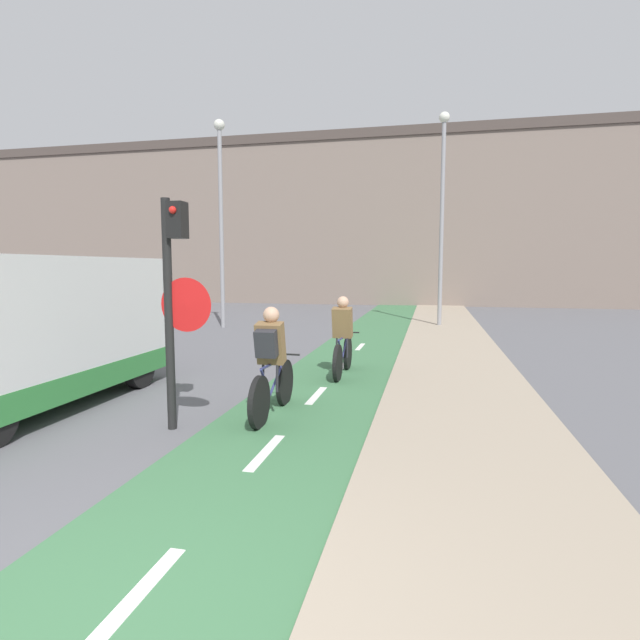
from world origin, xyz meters
The scene contains 7 objects.
building_row_background centered at (0.00, 27.46, 4.69)m, with size 60.00×5.20×9.35m.
traffic_light_pole centered at (-1.35, 3.57, 1.80)m, with size 0.67×0.25×2.89m.
street_lamp_far centered at (-5.18, 13.78, 4.20)m, with size 0.36×0.36×6.88m.
street_lamp_sidewalk centered at (2.04, 15.70, 4.37)m, with size 0.36×0.36×7.21m.
cyclist_near centered at (-0.36, 4.32, 0.72)m, with size 0.46×1.82×1.52m.
cyclist_far centered at (0.14, 7.11, 0.67)m, with size 0.46×1.77×1.51m.
van centered at (-4.06, 3.95, 1.09)m, with size 2.17×4.58×2.20m.
Camera 1 is at (1.74, -2.05, 2.05)m, focal length 28.00 mm.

